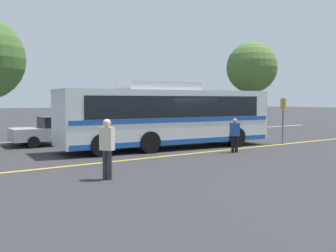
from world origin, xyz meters
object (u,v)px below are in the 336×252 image
transit_bus (168,115)px  parked_car_1 (58,131)px  bus_stop_sign (283,115)px  parked_car_2 (143,126)px  pedestrian_1 (235,133)px  tree_1 (252,68)px  pedestrian_0 (107,145)px  parked_car_3 (206,123)px

transit_bus → parked_car_1: transit_bus is taller
parked_car_1 → bus_stop_sign: bus_stop_sign is taller
bus_stop_sign → parked_car_2: bearing=-139.2°
pedestrian_1 → tree_1: bearing=-112.0°
parked_car_2 → pedestrian_0: bearing=-37.5°
parked_car_2 → parked_car_3: size_ratio=0.98×
transit_bus → bus_stop_sign: (6.43, -1.98, -0.05)m
parked_car_3 → pedestrian_1: size_ratio=2.59×
parked_car_2 → parked_car_3: parked_car_2 is taller
parked_car_1 → parked_car_3: size_ratio=1.22×
pedestrian_1 → parked_car_3: bearing=-95.3°
parked_car_3 → tree_1: 8.89m
pedestrian_0 → parked_car_3: bearing=-81.9°
transit_bus → pedestrian_0: transit_bus is taller
parked_car_1 → transit_bus: bearing=-137.3°
parked_car_3 → bus_stop_sign: size_ratio=1.59×
transit_bus → bus_stop_sign: size_ratio=4.46×
transit_bus → parked_car_2: (1.67, 4.93, -0.86)m
parked_car_2 → parked_car_3: (5.33, 0.19, -0.02)m
transit_bus → pedestrian_1: 3.54m
transit_bus → pedestrian_1: (1.58, -3.07, -0.78)m
pedestrian_1 → tree_1: (12.75, 10.59, 4.32)m
parked_car_1 → tree_1: size_ratio=0.67×
parked_car_1 → bus_stop_sign: (10.29, -6.75, 0.84)m
pedestrian_1 → parked_car_2: bearing=-62.4°
pedestrian_0 → pedestrian_1: pedestrian_0 is taller
transit_bus → pedestrian_0: bearing=-42.9°
pedestrian_0 → parked_car_1: bearing=-42.4°
parked_car_2 → pedestrian_0: pedestrian_0 is taller
bus_stop_sign → tree_1: 12.86m
bus_stop_sign → parked_car_3: bearing=-178.4°
pedestrian_0 → tree_1: (20.33, 12.72, 4.14)m
transit_bus → pedestrian_1: size_ratio=7.26×
parked_car_1 → tree_1: tree_1 is taller
parked_car_2 → pedestrian_0: size_ratio=2.17×
parked_car_2 → pedestrian_1: 8.00m
transit_bus → parked_car_2: 5.27m
parked_car_1 → parked_car_3: 10.87m
parked_car_2 → parked_car_3: 5.34m
transit_bus → tree_1: (14.33, 7.52, 3.54)m
pedestrian_0 → bus_stop_sign: 12.86m
pedestrian_0 → tree_1: bearing=-88.2°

